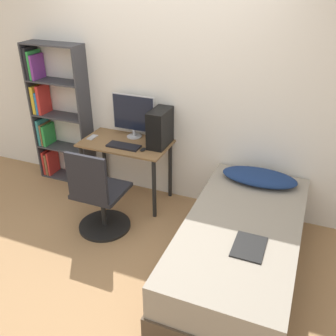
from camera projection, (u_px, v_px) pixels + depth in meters
ground_plane at (110, 262)px, 3.50m from camera, size 14.00×14.00×0.00m
wall_back at (166, 92)px, 4.02m from camera, size 8.00×0.05×2.50m
desk at (126, 152)px, 4.20m from camera, size 0.98×0.56×0.72m
bookshelf at (53, 115)px, 4.56m from camera, size 0.72×0.26×1.70m
office_chair at (99, 201)px, 3.76m from camera, size 0.54×0.54×0.94m
bed at (240, 248)px, 3.28m from camera, size 0.97×1.99×0.54m
pillow at (259, 177)px, 3.72m from camera, size 0.74×0.36×0.11m
magazine at (249, 247)px, 2.87m from camera, size 0.24×0.32×0.01m
monitor at (133, 115)px, 4.15m from camera, size 0.51×0.17×0.49m
keyboard at (124, 146)px, 4.03m from camera, size 0.36×0.15×0.02m
pc_tower at (160, 128)px, 3.99m from camera, size 0.18×0.35×0.40m
mouse at (143, 149)px, 3.96m from camera, size 0.06×0.09×0.02m
phone at (92, 137)px, 4.25m from camera, size 0.07×0.14×0.01m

